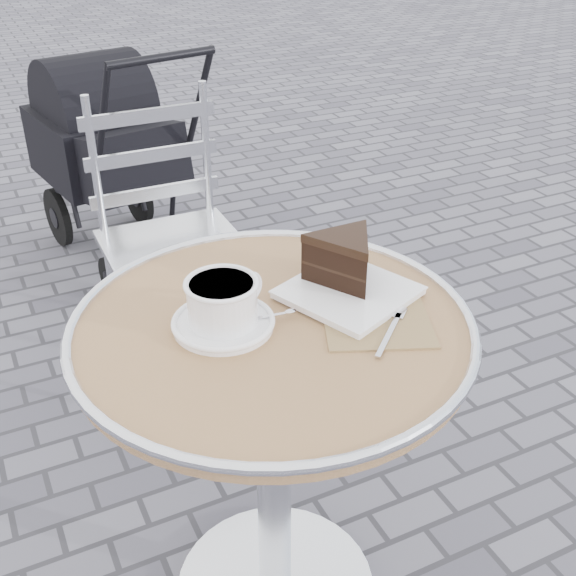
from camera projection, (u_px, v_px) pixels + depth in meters
name	position (u px, v px, depth m)	size (l,w,h in m)	color
cafe_table	(273.00, 396.00, 1.35)	(0.72, 0.72, 0.74)	silver
cappuccino_set	(224.00, 307.00, 1.23)	(0.21, 0.17, 0.09)	white
cake_plate_set	(346.00, 267.00, 1.33)	(0.27, 0.35, 0.11)	#8C6D4C
bistro_chair	(163.00, 208.00, 2.12)	(0.40, 0.40, 0.88)	silver
baby_stroller	(111.00, 158.00, 2.85)	(0.54, 0.93, 0.91)	black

